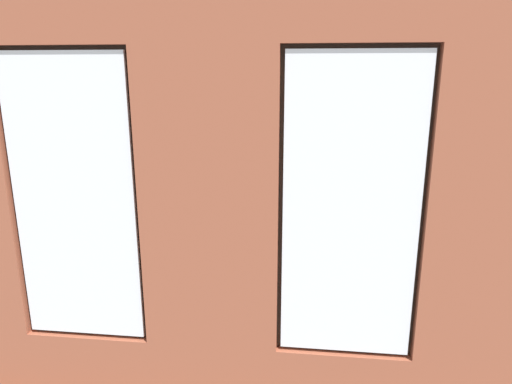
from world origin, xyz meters
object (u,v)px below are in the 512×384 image
Objects in this scene: potted_plant_by_left_couch at (414,224)px; potted_plant_foreground_right at (122,177)px; remote_gray at (294,242)px; papasan_chair at (249,196)px; potted_plant_between_couches at (401,313)px; cup_ceramic at (229,244)px; remote_black at (263,245)px; coffee_table at (263,249)px; table_plant_small at (250,234)px; media_console at (59,229)px; tv_flatscreen at (53,183)px; couch_by_window at (240,336)px; potted_plant_corner_near_left at (436,194)px; candle_jar at (270,245)px; couch_left at (470,257)px.

potted_plant_foreground_right reaches higher than potted_plant_by_left_couch.
potted_plant_by_left_couch is (-1.80, -1.36, -0.14)m from remote_gray.
potted_plant_between_couches reaches higher than papasan_chair.
cup_ceramic reaches higher than remote_black.
coffee_table is 2.31m from potted_plant_between_couches.
table_plant_small reaches higher than media_console.
tv_flatscreen is 1.32× the size of potted_plant_between_couches.
table_plant_small is 0.24× the size of potted_plant_between_couches.
potted_plant_corner_near_left is (-2.73, -4.36, 0.20)m from couch_by_window.
papasan_chair reaches higher than candle_jar.
cup_ceramic is 0.08× the size of media_console.
potted_plant_corner_near_left is (-2.63, -2.56, 0.05)m from candle_jar.
cup_ceramic is 0.53m from candle_jar.
media_console is (2.71, -0.76, -0.18)m from cup_ceramic.
couch_left is at bearing 106.75° from potted_plant_by_left_couch.
remote_black reaches higher than coffee_table.
media_console is 0.90× the size of potted_plant_foreground_right.
couch_left is at bearing 175.17° from media_console.
potted_plant_foreground_right is (-0.29, -1.75, 0.40)m from media_console.
potted_plant_corner_near_left is at bearing -176.34° from papasan_chair.
candle_jar reaches higher than potted_plant_by_left_couch.
coffee_table is at bearing -91.36° from couch_left.
remote_gray is (-0.56, -0.04, -0.11)m from table_plant_small.
remote_gray is 3.30m from potted_plant_corner_near_left.
coffee_table is 6.43× the size of table_plant_small.
potted_plant_between_couches reaches higher than potted_plant_by_left_couch.
tv_flatscreen reaches higher than couch_by_window.
coffee_table is at bearing -53.81° from potted_plant_between_couches.
couch_by_window is 4.01× the size of potted_plant_by_left_couch.
candle_jar is (-0.11, -1.79, 0.15)m from couch_by_window.
remote_black is 0.14× the size of potted_plant_foreground_right.
potted_plant_between_couches reaches higher than candle_jar.
potted_plant_by_left_couch reaches higher than remote_gray.
potted_plant_by_left_couch reaches higher than remote_black.
cup_ceramic is at bearing -88.53° from remote_black.
couch_by_window is 1.80m from candle_jar.
remote_black is at bearing -53.81° from potted_plant_between_couches.
coffee_table is at bearing 101.90° from papasan_chair.
remote_gray is 3.56m from media_console.
coffee_table is 15.13× the size of cup_ceramic.
couch_left is 8.41× the size of table_plant_small.
coffee_table is 3.20m from media_console.
table_plant_small is 0.26× the size of potted_plant_corner_near_left.
papasan_chair is (0.47, -2.25, 0.02)m from remote_black.
remote_black is 0.38× the size of potted_plant_by_left_couch.
couch_by_window is 4.18m from papasan_chair.
couch_by_window is at bearing 89.97° from coffee_table.
potted_plant_between_couches is at bearing 125.70° from candle_jar.
couch_by_window is 1.91m from coffee_table.
table_plant_small is at bearing -131.79° from remote_black.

